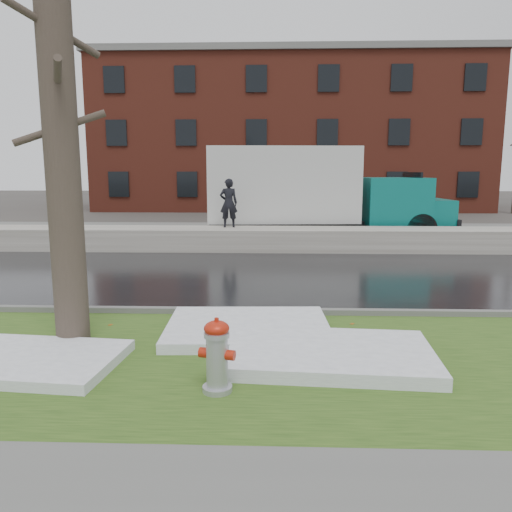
{
  "coord_description": "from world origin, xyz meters",
  "views": [
    {
      "loc": [
        0.92,
        -7.86,
        2.63
      ],
      "look_at": [
        0.58,
        1.69,
        1.0
      ],
      "focal_mm": 35.0,
      "sensor_mm": 36.0,
      "label": 1
    }
  ],
  "objects_px": {
    "tree": "(60,133)",
    "fire_hydrant": "(217,352)",
    "worker": "(229,203)",
    "box_truck": "(312,192)"
  },
  "relations": [
    {
      "from": "tree",
      "to": "fire_hydrant",
      "type": "bearing_deg",
      "value": -34.48
    },
    {
      "from": "fire_hydrant",
      "to": "worker",
      "type": "bearing_deg",
      "value": 107.74
    },
    {
      "from": "tree",
      "to": "box_truck",
      "type": "relative_size",
      "value": 0.59
    },
    {
      "from": "fire_hydrant",
      "to": "tree",
      "type": "relative_size",
      "value": 0.15
    },
    {
      "from": "box_truck",
      "to": "tree",
      "type": "bearing_deg",
      "value": -114.87
    },
    {
      "from": "tree",
      "to": "worker",
      "type": "relative_size",
      "value": 3.8
    },
    {
      "from": "fire_hydrant",
      "to": "worker",
      "type": "relative_size",
      "value": 0.55
    },
    {
      "from": "fire_hydrant",
      "to": "tree",
      "type": "distance_m",
      "value": 3.94
    },
    {
      "from": "tree",
      "to": "worker",
      "type": "height_order",
      "value": "tree"
    },
    {
      "from": "fire_hydrant",
      "to": "box_truck",
      "type": "relative_size",
      "value": 0.09
    }
  ]
}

